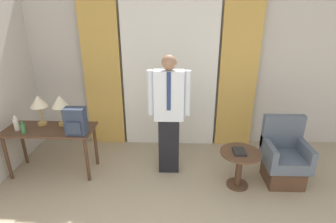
# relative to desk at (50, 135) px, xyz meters

# --- Properties ---
(wall_back) EXTENTS (10.00, 0.06, 2.70)m
(wall_back) POSITION_rel_desk_xyz_m (1.74, 1.13, 0.72)
(wall_back) COLOR beige
(wall_back) RESTS_ON ground_plane
(curtain_sheer_center) EXTENTS (1.62, 0.06, 2.58)m
(curtain_sheer_center) POSITION_rel_desk_xyz_m (1.74, 1.00, 0.66)
(curtain_sheer_center) COLOR white
(curtain_sheer_center) RESTS_ON ground_plane
(curtain_drape_left) EXTENTS (0.64, 0.06, 2.58)m
(curtain_drape_left) POSITION_rel_desk_xyz_m (0.58, 1.00, 0.66)
(curtain_drape_left) COLOR gold
(curtain_drape_left) RESTS_ON ground_plane
(curtain_drape_right) EXTENTS (0.64, 0.06, 2.58)m
(curtain_drape_right) POSITION_rel_desk_xyz_m (2.91, 1.00, 0.66)
(curtain_drape_right) COLOR gold
(curtain_drape_right) RESTS_ON ground_plane
(desk) EXTENTS (1.29, 0.55, 0.73)m
(desk) POSITION_rel_desk_xyz_m (0.00, 0.00, 0.00)
(desk) COLOR #4C3323
(desk) RESTS_ON ground_plane
(table_lamp_left) EXTENTS (0.24, 0.24, 0.47)m
(table_lamp_left) POSITION_rel_desk_xyz_m (-0.16, 0.13, 0.46)
(table_lamp_left) COLOR tan
(table_lamp_left) RESTS_ON desk
(table_lamp_right) EXTENTS (0.24, 0.24, 0.47)m
(table_lamp_right) POSITION_rel_desk_xyz_m (0.16, 0.13, 0.46)
(table_lamp_right) COLOR tan
(table_lamp_right) RESTS_ON desk
(bottle_near_edge) EXTENTS (0.07, 0.07, 0.19)m
(bottle_near_edge) POSITION_rel_desk_xyz_m (-0.28, -0.17, 0.18)
(bottle_near_edge) COLOR #336638
(bottle_near_edge) RESTS_ON desk
(bottle_by_lamp) EXTENTS (0.07, 0.07, 0.23)m
(bottle_by_lamp) POSITION_rel_desk_xyz_m (-0.43, -0.07, 0.20)
(bottle_by_lamp) COLOR silver
(bottle_by_lamp) RESTS_ON desk
(backpack) EXTENTS (0.28, 0.20, 0.39)m
(backpack) POSITION_rel_desk_xyz_m (0.48, -0.17, 0.30)
(backpack) COLOR #2D384C
(backpack) RESTS_ON desk
(person) EXTENTS (0.61, 0.21, 1.80)m
(person) POSITION_rel_desk_xyz_m (1.76, 0.09, 0.36)
(person) COLOR black
(person) RESTS_ON ground_plane
(armchair) EXTENTS (0.58, 0.57, 0.96)m
(armchair) POSITION_rel_desk_xyz_m (3.41, -0.12, -0.27)
(armchair) COLOR #4C3323
(armchair) RESTS_ON ground_plane
(side_table) EXTENTS (0.56, 0.56, 0.55)m
(side_table) POSITION_rel_desk_xyz_m (2.75, -0.27, -0.25)
(side_table) COLOR #4C3323
(side_table) RESTS_ON ground_plane
(book) EXTENTS (0.16, 0.22, 0.03)m
(book) POSITION_rel_desk_xyz_m (2.72, -0.28, -0.06)
(book) COLOR black
(book) RESTS_ON side_table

